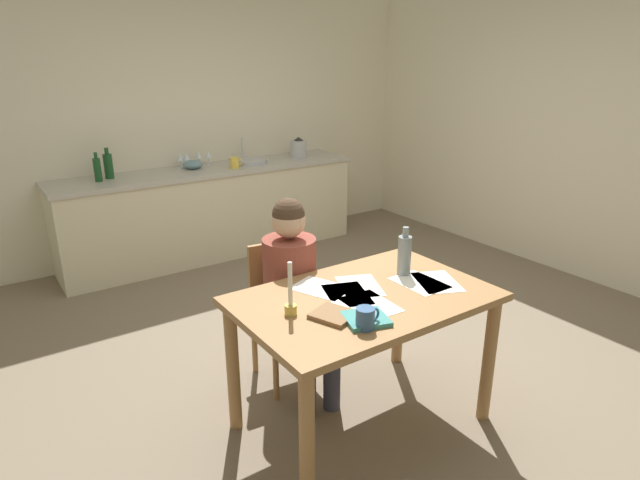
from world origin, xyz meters
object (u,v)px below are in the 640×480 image
book_magazine (334,315)px  teacup_on_counter (235,163)px  bottle_oil (97,169)px  coffee_mug (366,318)px  book_cookery (366,319)px  bottle_vinegar (108,165)px  sink_unit (250,161)px  mixing_bowl (193,164)px  dining_table (364,315)px  stovetop_kettle (299,148)px  candlestick (290,300)px  person_seated (295,285)px  wine_glass_by_kettle (199,155)px  wine_glass_back_left (187,157)px  wine_glass_back_right (180,157)px  chair_at_table (285,305)px  wine_bottle_on_table (404,254)px  wine_glass_near_sink (208,154)px

book_magazine → teacup_on_counter: (0.92, 2.95, 0.16)m
bottle_oil → teacup_on_counter: size_ratio=1.97×
coffee_mug → book_cookery: bearing=49.8°
book_cookery → bottle_oil: size_ratio=0.77×
bottle_vinegar → sink_unit: bearing=-3.0°
bottle_vinegar → mixing_bowl: bottle_vinegar is taller
dining_table → coffee_mug: 0.39m
bottle_oil → stovetop_kettle: 2.10m
candlestick → person_seated: bearing=56.4°
wine_glass_by_kettle → wine_glass_back_left: same height
book_cookery → wine_glass_back_left: (0.45, 3.37, 0.21)m
bottle_oil → wine_glass_back_right: bearing=10.4°
chair_at_table → wine_glass_back_right: wine_glass_back_right is taller
book_magazine → wine_glass_by_kettle: (0.67, 3.25, 0.21)m
chair_at_table → wine_bottle_on_table: wine_bottle_on_table is taller
wine_bottle_on_table → bottle_oil: size_ratio=1.08×
person_seated → chair_at_table: bearing=84.6°
bottle_vinegar → wine_glass_near_sink: (1.00, 0.07, -0.01)m
candlestick → book_cookery: (0.26, -0.26, -0.06)m
wine_glass_near_sink → teacup_on_counter: size_ratio=1.18×
bottle_oil → wine_glass_back_right: 0.82m
sink_unit → bottle_vinegar: bearing=177.0°
chair_at_table → person_seated: (-0.01, -0.15, 0.19)m
mixing_bowl → book_cookery: bearing=-98.1°
bottle_vinegar → candlestick: bearing=-88.8°
wine_bottle_on_table → wine_glass_back_left: 3.05m
dining_table → wine_glass_by_kettle: (0.40, 3.14, 0.34)m
person_seated → bottle_vinegar: (-0.39, 2.55, 0.34)m
bottle_oil → wine_glass_by_kettle: bottle_oil is taller
sink_unit → wine_glass_back_left: sink_unit is taller
chair_at_table → bottle_oil: (-0.51, 2.33, 0.52)m
book_cookery → coffee_mug: bearing=-113.5°
bottle_oil → wine_glass_back_right: size_ratio=1.68×
bottle_oil → wine_glass_back_left: (0.88, 0.15, -0.00)m
person_seated → candlestick: 0.61m
candlestick → wine_bottle_on_table: wine_bottle_on_table is taller
stovetop_kettle → candlestick: bearing=-123.0°
wine_bottle_on_table → wine_glass_near_sink: bearing=87.4°
book_cookery → teacup_on_counter: (0.82, 3.07, 0.16)m
stovetop_kettle → wine_glass_back_left: bearing=173.0°
dining_table → book_cookery: (-0.17, -0.22, 0.13)m
chair_at_table → book_magazine: size_ratio=4.53×
mixing_bowl → teacup_on_counter: size_ratio=1.46×
person_seated → book_cookery: person_seated is taller
chair_at_table → bottle_vinegar: bottle_vinegar is taller
sink_unit → wine_bottle_on_table: bearing=-100.4°
mixing_bowl → wine_glass_back_right: (-0.09, 0.10, 0.07)m
dining_table → bottle_vinegar: bottle_vinegar is taller
bottle_oil → wine_glass_back_left: size_ratio=1.68×
book_magazine → wine_glass_back_right: size_ratio=1.24×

